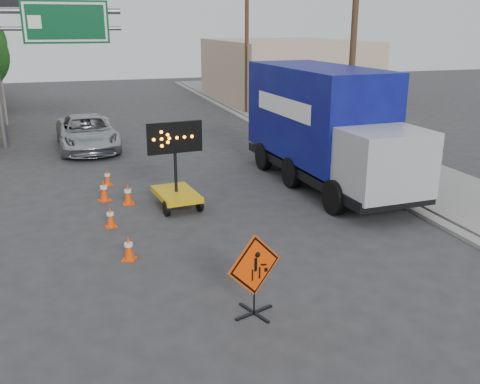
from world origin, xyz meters
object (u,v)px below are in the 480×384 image
pickup_truck (87,133)px  box_truck (325,133)px  arrow_board (176,189)px  construction_sign (254,273)px

pickup_truck → box_truck: (8.29, -8.72, 1.15)m
arrow_board → pickup_truck: size_ratio=0.49×
construction_sign → box_truck: size_ratio=0.19×
construction_sign → arrow_board: arrow_board is taller
construction_sign → box_truck: (5.57, 8.27, 1.02)m
arrow_board → box_truck: bearing=3.4°
construction_sign → arrow_board: size_ratio=0.62×
arrow_board → construction_sign: bearing=-94.6°
arrow_board → box_truck: box_truck is taller
pickup_truck → box_truck: bearing=-49.4°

